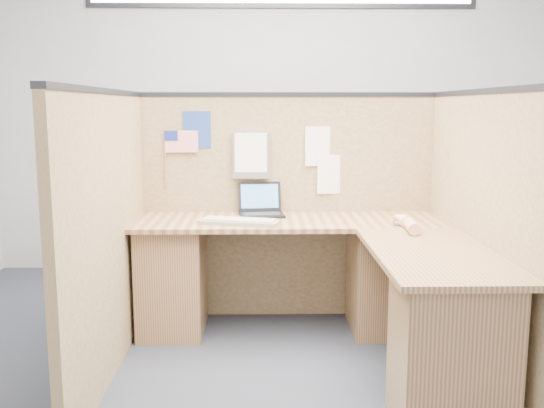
{
  "coord_description": "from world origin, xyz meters",
  "views": [
    {
      "loc": [
        -0.18,
        -3.08,
        1.44
      ],
      "look_at": [
        -0.11,
        0.5,
        0.86
      ],
      "focal_mm": 40.0,
      "sensor_mm": 36.0,
      "label": 1
    }
  ],
  "objects_px": {
    "l_desk": "(324,289)",
    "keyboard": "(239,222)",
    "laptop": "(262,207)",
    "mouse": "(401,222)"
  },
  "relations": [
    {
      "from": "l_desk",
      "to": "keyboard",
      "type": "distance_m",
      "value": 0.66
    },
    {
      "from": "l_desk",
      "to": "keyboard",
      "type": "height_order",
      "value": "keyboard"
    },
    {
      "from": "l_desk",
      "to": "laptop",
      "type": "height_order",
      "value": "laptop"
    },
    {
      "from": "laptop",
      "to": "mouse",
      "type": "xyz_separation_m",
      "value": [
        0.84,
        -0.38,
        -0.03
      ]
    },
    {
      "from": "keyboard",
      "to": "mouse",
      "type": "xyz_separation_m",
      "value": [
        0.98,
        -0.06,
        0.01
      ]
    },
    {
      "from": "laptop",
      "to": "mouse",
      "type": "relative_size",
      "value": 3.03
    },
    {
      "from": "mouse",
      "to": "keyboard",
      "type": "bearing_deg",
      "value": 176.5
    },
    {
      "from": "keyboard",
      "to": "l_desk",
      "type": "bearing_deg",
      "value": -11.92
    },
    {
      "from": "keyboard",
      "to": "mouse",
      "type": "relative_size",
      "value": 5.02
    },
    {
      "from": "l_desk",
      "to": "mouse",
      "type": "height_order",
      "value": "mouse"
    }
  ]
}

